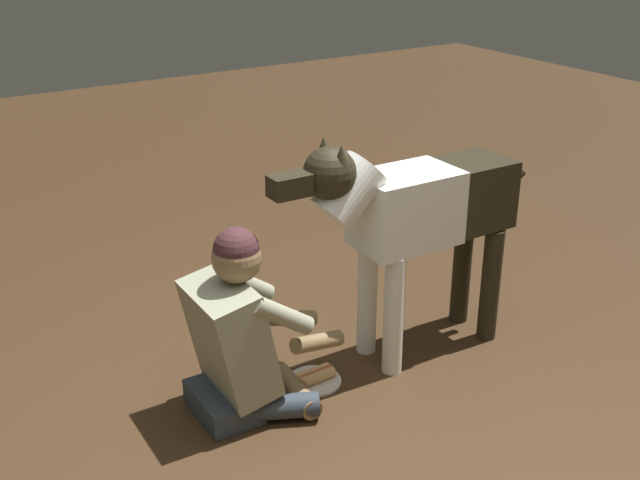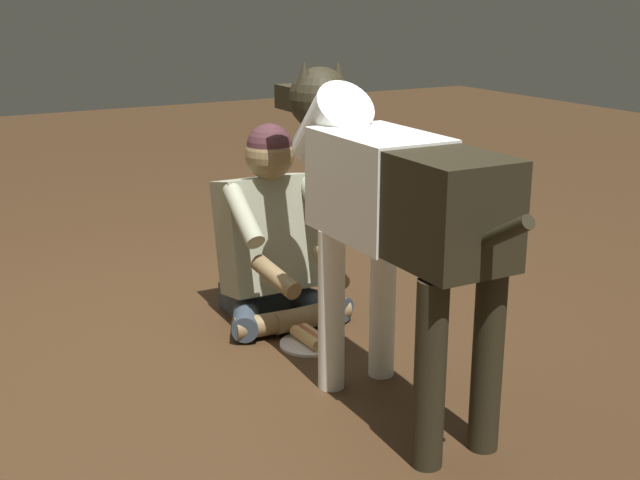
{
  "view_description": "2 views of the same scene",
  "coord_description": "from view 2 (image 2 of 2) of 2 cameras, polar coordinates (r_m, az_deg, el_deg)",
  "views": [
    {
      "loc": [
        1.32,
        2.18,
        2.09
      ],
      "look_at": [
        -0.39,
        -0.5,
        0.7
      ],
      "focal_mm": 44.31,
      "sensor_mm": 36.0,
      "label": 1
    },
    {
      "loc": [
        -3.12,
        1.06,
        1.4
      ],
      "look_at": [
        -0.44,
        -0.45,
        0.48
      ],
      "focal_mm": 47.13,
      "sensor_mm": 36.0,
      "label": 2
    }
  ],
  "objects": [
    {
      "name": "large_dog",
      "position": [
        2.78,
        4.61,
        2.84
      ],
      "size": [
        1.44,
        0.32,
        1.15
      ],
      "color": "white",
      "rests_on": "ground"
    },
    {
      "name": "ground_plane",
      "position": [
        3.58,
        -9.77,
        -6.63
      ],
      "size": [
        14.29,
        14.29,
        0.0
      ],
      "primitive_type": "plane",
      "color": "#3C2716"
    },
    {
      "name": "hot_dog_on_plate",
      "position": [
        3.46,
        -0.64,
        -6.77
      ],
      "size": [
        0.25,
        0.25,
        0.06
      ],
      "color": "silver",
      "rests_on": "ground"
    },
    {
      "name": "person_sitting_on_floor",
      "position": [
        3.66,
        -3.32,
        0.01
      ],
      "size": [
        0.67,
        0.58,
        0.86
      ],
      "color": "#303B45",
      "rests_on": "ground"
    }
  ]
}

